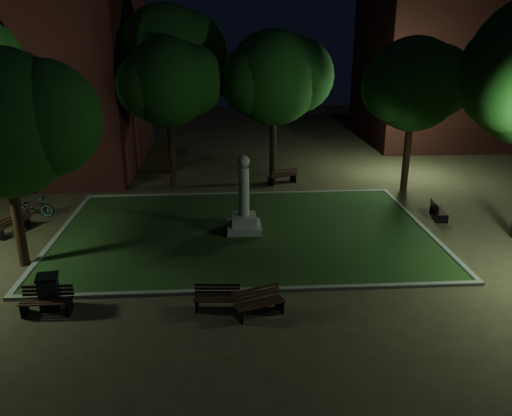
{
  "coord_description": "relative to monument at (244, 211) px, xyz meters",
  "views": [
    {
      "loc": [
        -0.75,
        -17.3,
        7.87
      ],
      "look_at": [
        0.43,
        1.0,
        1.42
      ],
      "focal_mm": 35.0,
      "sensor_mm": 36.0,
      "label": 1
    }
  ],
  "objects": [
    {
      "name": "tree_north_wl",
      "position": [
        -3.45,
        6.93,
        4.52
      ],
      "size": [
        5.53,
        4.51,
        7.74
      ],
      "color": "black",
      "rests_on": "ground"
    },
    {
      "name": "bench_left_side",
      "position": [
        -9.53,
        0.46,
        -0.53
      ],
      "size": [
        1.17,
        1.73,
        0.9
      ],
      "rotation": [
        0.0,
        0.0,
        -1.98
      ],
      "color": "black",
      "rests_on": "ground"
    },
    {
      "name": "bench_near_left",
      "position": [
        -1.06,
        -6.06,
        -0.6
      ],
      "size": [
        1.4,
        0.58,
        0.75
      ],
      "rotation": [
        0.0,
        0.0,
        -0.07
      ],
      "color": "black",
      "rests_on": "ground"
    },
    {
      "name": "bench_far_side",
      "position": [
        2.42,
        6.94,
        -0.54
      ],
      "size": [
        1.71,
        1.18,
        0.89
      ],
      "rotation": [
        0.0,
        0.0,
        3.56
      ],
      "color": "black",
      "rests_on": "ground"
    },
    {
      "name": "tree_north_er",
      "position": [
        2.0,
        7.23,
        4.7
      ],
      "size": [
        6.01,
        4.91,
        8.12
      ],
      "color": "black",
      "rests_on": "ground"
    },
    {
      "name": "monument",
      "position": [
        0.0,
        0.0,
        0.0
      ],
      "size": [
        1.4,
        1.4,
        3.2
      ],
      "color": "#9F9A90",
      "rests_on": "lawn"
    },
    {
      "name": "tree_ne",
      "position": [
        8.76,
        5.32,
        4.52
      ],
      "size": [
        5.67,
        4.63,
        7.79
      ],
      "color": "black",
      "rests_on": "ground"
    },
    {
      "name": "lawn",
      "position": [
        0.0,
        0.0,
        -0.92
      ],
      "size": [
        15.0,
        10.0,
        0.08
      ],
      "primitive_type": "cube",
      "color": "#243E18",
      "rests_on": "ground"
    },
    {
      "name": "tree_far_north",
      "position": [
        -3.76,
        9.84,
        5.86
      ],
      "size": [
        6.47,
        5.28,
        9.46
      ],
      "color": "black",
      "rests_on": "ground"
    },
    {
      "name": "ground",
      "position": [
        0.0,
        -2.0,
        -0.96
      ],
      "size": [
        80.0,
        80.0,
        0.0
      ],
      "primitive_type": "plane",
      "color": "#483C26"
    },
    {
      "name": "bench_right_side",
      "position": [
        8.73,
        1.1,
        -0.6
      ],
      "size": [
        0.64,
        1.43,
        0.76
      ],
      "rotation": [
        0.0,
        0.0,
        1.45
      ],
      "color": "black",
      "rests_on": "ground"
    },
    {
      "name": "lamppost_nw",
      "position": [
        -12.23,
        9.01,
        1.95
      ],
      "size": [
        1.18,
        0.28,
        4.11
      ],
      "color": "black",
      "rests_on": "ground"
    },
    {
      "name": "tree_west",
      "position": [
        -7.88,
        -2.57,
        4.13
      ],
      "size": [
        6.05,
        4.94,
        7.56
      ],
      "color": "black",
      "rests_on": "ground"
    },
    {
      "name": "bench_near_right",
      "position": [
        0.16,
        -6.47,
        -0.57
      ],
      "size": [
        1.58,
        1.01,
        0.82
      ],
      "rotation": [
        0.0,
        0.0,
        0.36
      ],
      "color": "black",
      "rests_on": "ground"
    },
    {
      "name": "bicycle",
      "position": [
        -9.38,
        2.47,
        -0.48
      ],
      "size": [
        1.88,
        0.79,
        0.96
      ],
      "primitive_type": "imported",
      "rotation": [
        0.0,
        0.0,
        1.49
      ],
      "color": "black",
      "rests_on": "ground"
    },
    {
      "name": "lamppost_ne",
      "position": [
        9.83,
        8.29,
        1.96
      ],
      "size": [
        1.18,
        0.28,
        4.12
      ],
      "color": "black",
      "rests_on": "ground"
    },
    {
      "name": "lawn_kerb",
      "position": [
        0.0,
        0.0,
        -0.9
      ],
      "size": [
        15.4,
        10.4,
        0.12
      ],
      "color": "slate",
      "rests_on": "ground"
    },
    {
      "name": "building_far",
      "position": [
        18.0,
        18.0,
        5.04
      ],
      "size": [
        16.0,
        10.0,
        12.0
      ],
      "primitive_type": "cube",
      "color": "#511D18",
      "rests_on": "ground"
    },
    {
      "name": "tree_nw",
      "position": [
        -11.72,
        7.62,
        5.79
      ],
      "size": [
        5.88,
        4.8,
        9.16
      ],
      "color": "black",
      "rests_on": "ground"
    },
    {
      "name": "trash_bin",
      "position": [
        -6.11,
        -5.63,
        -0.42
      ],
      "size": [
        0.72,
        0.72,
        1.06
      ],
      "color": "black",
      "rests_on": "ground"
    },
    {
      "name": "bench_west_near",
      "position": [
        -6.08,
        -5.96,
        -0.57
      ],
      "size": [
        1.5,
        0.54,
        0.82
      ],
      "rotation": [
        0.0,
        0.0,
        -0.01
      ],
      "color": "black",
      "rests_on": "ground"
    }
  ]
}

